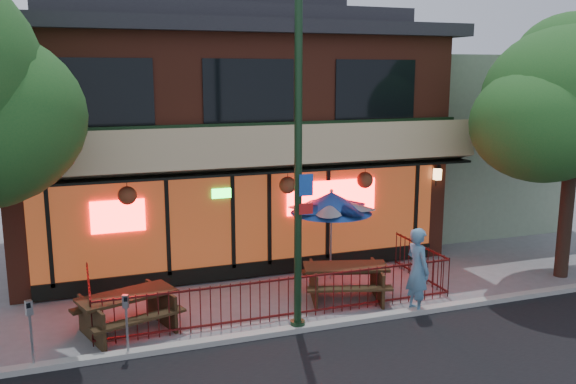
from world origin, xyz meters
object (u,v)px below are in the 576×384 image
picnic_table_left (127,307)px  picnic_table_right (346,277)px  patio_umbrella (331,203)px  parking_meter_far (30,323)px  street_light (298,187)px  parking_meter_near (126,315)px  street_tree_right (576,92)px  pedestrian (418,270)px

picnic_table_left → picnic_table_right: size_ratio=1.00×
patio_umbrella → parking_meter_far: patio_umbrella is taller
street_light → picnic_table_left: (-3.46, 1.10, -2.59)m
parking_meter_near → parking_meter_far: parking_meter_far is taller
street_tree_right → picnic_table_right: bearing=177.3°
picnic_table_left → parking_meter_near: bearing=-95.2°
parking_meter_near → picnic_table_left: bearing=84.8°
picnic_table_left → parking_meter_near: 1.22m
patio_umbrella → picnic_table_left: bearing=-162.7°
street_light → parking_meter_near: (-3.57, -0.08, -2.29)m
picnic_table_right → pedestrian: bearing=-45.0°
street_tree_right → patio_umbrella: size_ratio=2.85×
pedestrian → street_light: bearing=87.6°
pedestrian → parking_meter_far: (-8.25, -0.05, -0.09)m
street_tree_right → picnic_table_right: street_tree_right is taller
patio_umbrella → pedestrian: (0.98, -2.75, -1.10)m
pedestrian → parking_meter_near: 6.54m
street_light → pedestrian: bearing=1.0°
street_tree_right → parking_meter_near: 12.36m
street_light → street_tree_right: 8.30m
street_light → parking_meter_near: 4.24m
picnic_table_left → parking_meter_far: size_ratio=1.76×
street_light → picnic_table_right: (1.72, 1.29, -2.58)m
street_tree_right → picnic_table_left: size_ratio=2.95×
street_tree_right → picnic_table_right: 7.70m
patio_umbrella → pedestrian: bearing=-70.4°
street_light → pedestrian: (2.96, 0.05, -2.15)m
street_tree_right → parking_meter_near: size_ratio=5.52×
patio_umbrella → parking_meter_far: 7.88m
patio_umbrella → parking_meter_near: 6.37m
picnic_table_left → pedestrian: bearing=-9.3°
parking_meter_far → pedestrian: bearing=0.3°
picnic_table_left → street_tree_right: bearing=-0.6°
patio_umbrella → parking_meter_near: bearing=-152.6°
parking_meter_near → parking_meter_far: bearing=177.3°
street_light → street_tree_right: (8.04, 0.99, 1.81)m
street_light → parking_meter_near: bearing=-178.8°
picnic_table_left → patio_umbrella: bearing=17.3°
picnic_table_left → parking_meter_far: bearing=-148.9°
parking_meter_near → pedestrian: bearing=1.1°
picnic_table_left → parking_meter_far: 2.16m
street_tree_right → parking_meter_far: 13.96m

